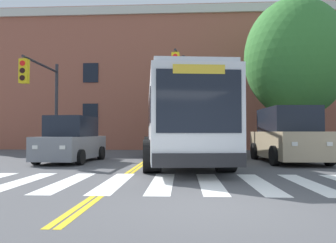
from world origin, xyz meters
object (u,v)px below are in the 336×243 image
(city_bus, at_px, (179,120))
(traffic_light_overhead, at_px, (180,85))
(street_tree_curbside_large, at_px, (296,59))
(car_tan_far_lane, at_px, (288,136))
(traffic_light_far_corner, at_px, (43,90))
(car_grey_near_lane, at_px, (72,141))

(city_bus, distance_m, traffic_light_overhead, 3.48)
(street_tree_curbside_large, bearing_deg, city_bus, -145.45)
(car_tan_far_lane, xyz_separation_m, traffic_light_far_corner, (-10.95, 0.79, 2.15))
(car_grey_near_lane, bearing_deg, street_tree_curbside_large, 21.30)
(traffic_light_overhead, bearing_deg, car_grey_near_lane, -148.28)
(car_grey_near_lane, height_order, traffic_light_overhead, traffic_light_overhead)
(car_grey_near_lane, bearing_deg, car_tan_far_lane, 2.27)
(car_grey_near_lane, distance_m, car_tan_far_lane, 9.16)
(car_tan_far_lane, height_order, street_tree_curbside_large, street_tree_curbside_large)
(car_grey_near_lane, xyz_separation_m, street_tree_curbside_large, (10.82, 4.22, 4.34))
(city_bus, xyz_separation_m, street_tree_curbside_large, (6.25, 4.30, 3.48))
(traffic_light_overhead, bearing_deg, car_tan_far_lane, -28.45)
(car_grey_near_lane, relative_size, street_tree_curbside_large, 0.50)
(city_bus, xyz_separation_m, traffic_light_overhead, (0.02, 2.92, 1.89))
(traffic_light_overhead, xyz_separation_m, street_tree_curbside_large, (6.23, 1.38, 1.59))
(car_grey_near_lane, bearing_deg, traffic_light_overhead, 31.72)
(city_bus, height_order, street_tree_curbside_large, street_tree_curbside_large)
(city_bus, bearing_deg, car_tan_far_lane, 5.59)
(traffic_light_far_corner, bearing_deg, car_grey_near_lane, -32.79)
(street_tree_curbside_large, bearing_deg, traffic_light_overhead, -167.51)
(city_bus, distance_m, street_tree_curbside_large, 8.34)
(car_grey_near_lane, xyz_separation_m, traffic_light_far_corner, (-1.79, 1.15, 2.35))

